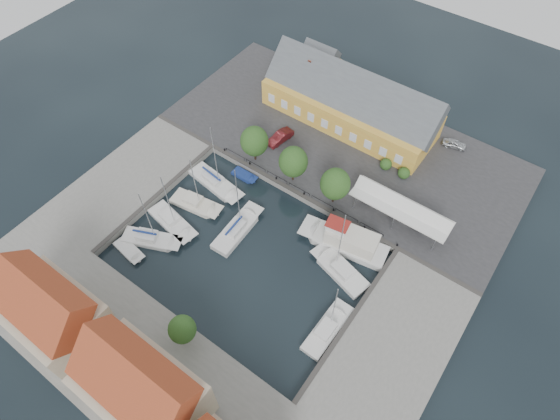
% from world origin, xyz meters
% --- Properties ---
extents(ground, '(140.00, 140.00, 0.00)m').
position_xyz_m(ground, '(0.00, 0.00, 0.00)').
color(ground, black).
rests_on(ground, ground).
extents(north_quay, '(56.00, 26.00, 1.00)m').
position_xyz_m(north_quay, '(0.00, 23.00, 0.50)').
color(north_quay, '#2D2D30').
rests_on(north_quay, ground).
extents(west_quay, '(12.00, 24.00, 1.00)m').
position_xyz_m(west_quay, '(-22.00, -2.00, 0.50)').
color(west_quay, slate).
rests_on(west_quay, ground).
extents(east_quay, '(12.00, 24.00, 1.00)m').
position_xyz_m(east_quay, '(22.00, -2.00, 0.50)').
color(east_quay, slate).
rests_on(east_quay, ground).
extents(south_bank, '(56.00, 14.00, 1.00)m').
position_xyz_m(south_bank, '(0.00, -21.00, 0.50)').
color(south_bank, slate).
rests_on(south_bank, ground).
extents(quay_edge_fittings, '(56.00, 24.72, 0.40)m').
position_xyz_m(quay_edge_fittings, '(0.02, 4.75, 1.06)').
color(quay_edge_fittings, '#383533').
rests_on(quay_edge_fittings, north_quay).
extents(warehouse, '(28.56, 14.00, 9.55)m').
position_xyz_m(warehouse, '(-2.60, 28.36, 4.43)').
color(warehouse, gold).
rests_on(warehouse, north_quay).
extents(tent_canopy, '(14.00, 4.00, 2.83)m').
position_xyz_m(tent_canopy, '(14.00, 14.50, 3.68)').
color(tent_canopy, silver).
rests_on(tent_canopy, north_quay).
extents(quay_trees, '(18.20, 4.20, 6.30)m').
position_xyz_m(quay_trees, '(-2.00, 12.00, 4.88)').
color(quay_trees, black).
rests_on(quay_trees, north_quay).
extents(car_silver, '(3.97, 2.35, 1.27)m').
position_xyz_m(car_silver, '(14.61, 32.38, 1.63)').
color(car_silver, '#B4B8BD').
rests_on(car_silver, north_quay).
extents(car_red, '(2.43, 4.94, 1.56)m').
position_xyz_m(car_red, '(-8.24, 17.45, 1.78)').
color(car_red, '#521216').
rests_on(car_red, north_quay).
extents(center_sailboat, '(3.14, 9.35, 12.62)m').
position_xyz_m(center_sailboat, '(-3.29, 0.37, 0.36)').
color(center_sailboat, silver).
rests_on(center_sailboat, ground).
extents(trawler, '(12.73, 5.56, 5.00)m').
position_xyz_m(trawler, '(10.20, 7.27, 1.02)').
color(trawler, silver).
rests_on(trawler, ground).
extents(east_boat_a, '(9.10, 5.08, 12.32)m').
position_xyz_m(east_boat_a, '(11.70, 3.34, 0.26)').
color(east_boat_a, silver).
rests_on(east_boat_a, ground).
extents(east_boat_c, '(2.74, 8.20, 10.41)m').
position_xyz_m(east_boat_c, '(14.60, -4.66, 0.26)').
color(east_boat_c, silver).
rests_on(east_boat_c, ground).
extents(west_boat_a, '(10.02, 3.99, 12.77)m').
position_xyz_m(west_boat_a, '(-11.34, 5.12, 0.27)').
color(west_boat_a, silver).
rests_on(west_boat_a, ground).
extents(west_boat_b, '(8.15, 3.84, 10.81)m').
position_xyz_m(west_boat_b, '(-11.07, 0.41, 0.26)').
color(west_boat_b, beige).
rests_on(west_boat_b, ground).
extents(west_boat_c, '(8.77, 4.09, 11.44)m').
position_xyz_m(west_boat_c, '(-11.60, -3.91, 0.26)').
color(west_boat_c, silver).
rests_on(west_boat_c, ground).
extents(west_boat_d, '(8.62, 5.65, 11.26)m').
position_xyz_m(west_boat_d, '(-11.92, -7.75, 0.27)').
color(west_boat_d, silver).
rests_on(west_boat_d, ground).
extents(launch_sw, '(5.22, 2.55, 0.98)m').
position_xyz_m(launch_sw, '(-13.13, -10.68, 0.09)').
color(launch_sw, silver).
rests_on(launch_sw, ground).
extents(launch_nw, '(4.18, 1.69, 0.88)m').
position_xyz_m(launch_nw, '(-8.79, 8.89, 0.09)').
color(launch_nw, navy).
rests_on(launch_nw, ground).
extents(townhouses, '(36.30, 8.50, 12.00)m').
position_xyz_m(townhouses, '(1.93, -23.24, 5.82)').
color(townhouses, beige).
rests_on(townhouses, south_bank).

